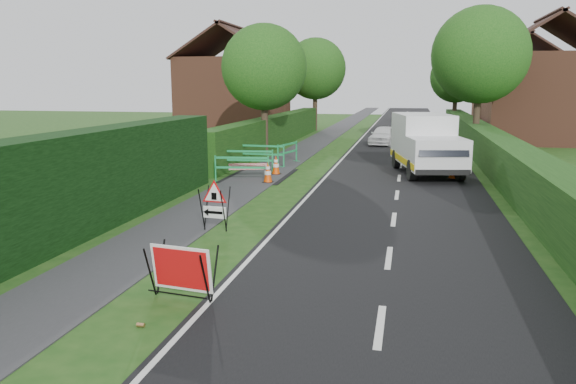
{
  "coord_description": "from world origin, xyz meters",
  "views": [
    {
      "loc": [
        2.82,
        -10.55,
        3.61
      ],
      "look_at": [
        -0.1,
        2.97,
        0.96
      ],
      "focal_mm": 35.0,
      "sensor_mm": 36.0,
      "label": 1
    }
  ],
  "objects_px": {
    "works_van": "(426,143)",
    "hatchback_car": "(384,135)",
    "red_rect_sign": "(181,270)",
    "triangle_sign": "(213,202)"
  },
  "relations": [
    {
      "from": "triangle_sign",
      "to": "red_rect_sign",
      "type": "bearing_deg",
      "value": -71.79
    },
    {
      "from": "red_rect_sign",
      "to": "hatchback_car",
      "type": "distance_m",
      "value": 26.26
    },
    {
      "from": "hatchback_car",
      "to": "works_van",
      "type": "bearing_deg",
      "value": -69.62
    },
    {
      "from": "works_van",
      "to": "hatchback_car",
      "type": "bearing_deg",
      "value": 89.77
    },
    {
      "from": "triangle_sign",
      "to": "hatchback_car",
      "type": "height_order",
      "value": "hatchback_car"
    },
    {
      "from": "red_rect_sign",
      "to": "works_van",
      "type": "distance_m",
      "value": 15.7
    },
    {
      "from": "triangle_sign",
      "to": "works_van",
      "type": "bearing_deg",
      "value": 68.56
    },
    {
      "from": "red_rect_sign",
      "to": "works_van",
      "type": "xyz_separation_m",
      "value": [
        4.36,
        15.07,
        0.74
      ]
    },
    {
      "from": "red_rect_sign",
      "to": "hatchback_car",
      "type": "bearing_deg",
      "value": 93.43
    },
    {
      "from": "red_rect_sign",
      "to": "hatchback_car",
      "type": "relative_size",
      "value": 0.34
    }
  ]
}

